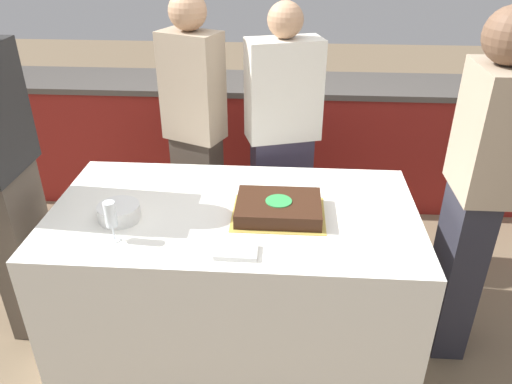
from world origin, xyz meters
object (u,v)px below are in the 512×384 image
at_px(plate_stack, 119,212).
at_px(person_seated_right, 475,191).
at_px(wine_glass, 111,215).
at_px(cake, 279,208).
at_px(person_standing_back, 195,132).
at_px(person_cutting_cake, 282,140).
at_px(person_seated_left, 3,172).

distance_m(plate_stack, person_seated_right, 1.61).
xyz_separation_m(wine_glass, person_seated_right, (1.58, 0.28, 0.02)).
relative_size(cake, person_standing_back, 0.26).
xyz_separation_m(person_seated_right, person_standing_back, (-1.39, 0.69, -0.04)).
relative_size(plate_stack, person_standing_back, 0.12).
relative_size(person_cutting_cake, person_standing_back, 0.97).
xyz_separation_m(plate_stack, wine_glass, (0.03, -0.17, 0.09)).
bearing_deg(person_cutting_cake, cake, 72.90).
xyz_separation_m(wine_glass, person_seated_left, (-0.61, 0.28, 0.04)).
bearing_deg(person_seated_right, person_cutting_cake, -128.33).
bearing_deg(cake, person_cutting_cake, 90.00).
relative_size(cake, plate_stack, 2.24).
bearing_deg(person_cutting_cake, person_seated_right, 124.58).
xyz_separation_m(plate_stack, person_cutting_cake, (0.73, 0.81, 0.03)).
relative_size(cake, person_seated_right, 0.25).
relative_size(plate_stack, wine_glass, 1.04).
relative_size(cake, wine_glass, 2.32).
bearing_deg(person_cutting_cake, plate_stack, 31.11).
bearing_deg(person_standing_back, person_seated_left, 64.64).
distance_m(cake, wine_glass, 0.75).
relative_size(wine_glass, person_standing_back, 0.11).
height_order(plate_stack, person_cutting_cake, person_cutting_cake).
xyz_separation_m(plate_stack, person_seated_left, (-0.58, 0.12, 0.13)).
distance_m(cake, person_seated_right, 0.88).
xyz_separation_m(person_cutting_cake, person_seated_left, (-1.30, -0.69, 0.10)).
bearing_deg(person_cutting_cake, person_standing_back, -17.10).
xyz_separation_m(person_seated_left, person_standing_back, (0.79, 0.69, -0.05)).
relative_size(plate_stack, person_seated_right, 0.11).
bearing_deg(plate_stack, wine_glass, -80.69).
bearing_deg(wine_glass, person_standing_back, 79.28).
bearing_deg(cake, wine_glass, -159.95).
height_order(person_seated_right, person_standing_back, person_seated_right).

